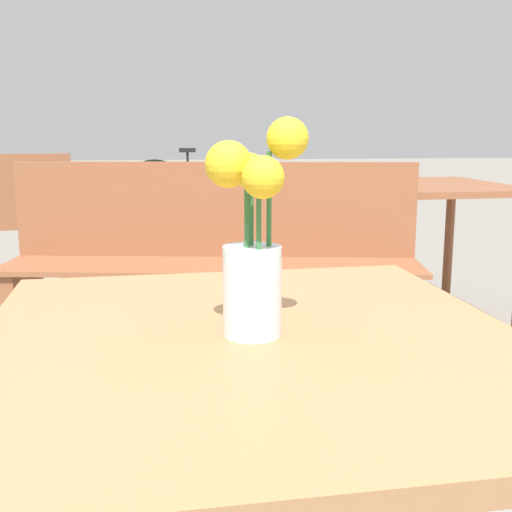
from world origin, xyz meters
name	(u,v)px	position (x,y,z in m)	size (l,w,h in m)	color
table_front	(252,406)	(0.00, 0.00, 0.59)	(0.80, 0.86, 0.70)	#9E7047
flower_vase	(256,248)	(0.00, -0.01, 0.83)	(0.14, 0.13, 0.30)	silver
bench_near	(214,256)	(0.05, 1.75, 0.47)	(1.73, 0.62, 0.85)	brown
table_back	(424,206)	(1.12, 2.15, 0.61)	(0.81, 0.87, 0.72)	brown
bicycle	(207,193)	(0.22, 5.45, 0.36)	(1.70, 0.44, 0.80)	black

